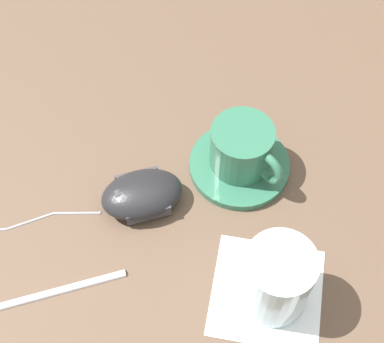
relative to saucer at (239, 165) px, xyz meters
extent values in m
plane|color=brown|center=(-0.09, 0.02, -0.01)|extent=(3.00, 3.00, 0.00)
cylinder|color=#2D664C|center=(0.00, 0.00, 0.00)|extent=(0.12, 0.12, 0.01)
cylinder|color=#2D664C|center=(0.00, 0.00, 0.04)|extent=(0.08, 0.08, 0.06)
torus|color=#2D664C|center=(-0.02, -0.03, 0.04)|extent=(0.04, 0.04, 0.05)
ellipsoid|color=black|center=(-0.07, 0.11, 0.01)|extent=(0.10, 0.12, 0.04)
cylinder|color=#38383D|center=(-0.08, 0.13, 0.02)|extent=(0.01, 0.01, 0.01)
cube|color=#38383D|center=(-0.10, 0.09, 0.01)|extent=(0.03, 0.05, 0.02)
cube|color=#38383D|center=(-0.05, 0.12, 0.01)|extent=(0.03, 0.05, 0.02)
cylinder|color=gray|center=(-0.10, 0.18, 0.00)|extent=(0.01, 0.05, 0.00)
cylinder|color=gray|center=(-0.12, 0.23, 0.00)|extent=(0.03, 0.05, 0.00)
sphere|color=gray|center=(-0.10, 0.15, 0.00)|extent=(0.00, 0.00, 0.00)
sphere|color=gray|center=(-0.11, 0.21, 0.00)|extent=(0.00, 0.00, 0.00)
sphere|color=gray|center=(-0.14, 0.25, 0.00)|extent=(0.00, 0.00, 0.00)
cube|color=white|center=(-0.16, -0.05, 0.00)|extent=(0.12, 0.12, 0.00)
cylinder|color=silver|center=(-0.16, -0.06, 0.04)|extent=(0.07, 0.07, 0.09)
cylinder|color=silver|center=(-0.20, 0.17, 0.00)|extent=(0.08, 0.14, 0.01)
camera|label=1|loc=(-0.40, -0.02, 0.61)|focal=55.00mm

